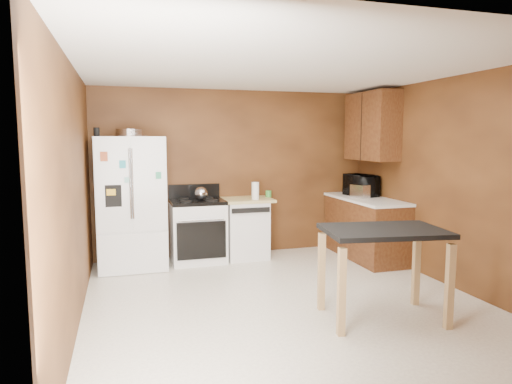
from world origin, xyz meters
name	(u,v)px	position (x,y,z in m)	size (l,w,h in m)	color
floor	(285,302)	(0.00, 0.00, 0.00)	(4.50, 4.50, 0.00)	white
ceiling	(287,67)	(0.00, 0.00, 2.50)	(4.50, 4.50, 0.00)	white
wall_back	(235,173)	(0.00, 2.25, 1.25)	(4.20, 4.20, 0.00)	brown
wall_front	(417,227)	(0.00, -2.25, 1.25)	(4.20, 4.20, 0.00)	brown
wall_left	(74,195)	(-2.10, 0.00, 1.25)	(4.50, 4.50, 0.00)	brown
wall_right	(452,183)	(2.10, 0.00, 1.25)	(4.50, 4.50, 0.00)	brown
roasting_pan	(131,133)	(-1.53, 1.86, 1.85)	(0.39, 0.39, 0.10)	silver
pen_cup	(97,132)	(-1.96, 1.72, 1.86)	(0.08, 0.08, 0.11)	black
kettle	(201,194)	(-0.59, 1.88, 0.99)	(0.19, 0.19, 0.19)	silver
paper_towel	(255,191)	(0.19, 1.81, 1.02)	(0.11, 0.11, 0.25)	white
green_canister	(268,194)	(0.46, 2.02, 0.94)	(0.09, 0.09, 0.10)	green
toaster	(360,191)	(1.73, 1.50, 1.00)	(0.16, 0.26, 0.19)	silver
microwave	(361,186)	(1.84, 1.68, 1.05)	(0.54, 0.36, 0.30)	black
refrigerator	(131,203)	(-1.55, 1.86, 0.90)	(0.90, 0.80, 1.80)	white
gas_range	(198,230)	(-0.64, 1.92, 0.46)	(0.76, 0.68, 1.10)	white
dishwasher	(245,228)	(0.08, 1.95, 0.45)	(0.78, 0.63, 0.89)	white
right_cabinets	(367,197)	(1.84, 1.48, 0.91)	(0.63, 1.58, 2.45)	brown
island	(383,243)	(0.75, -0.71, 0.76)	(1.23, 0.91, 0.91)	black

